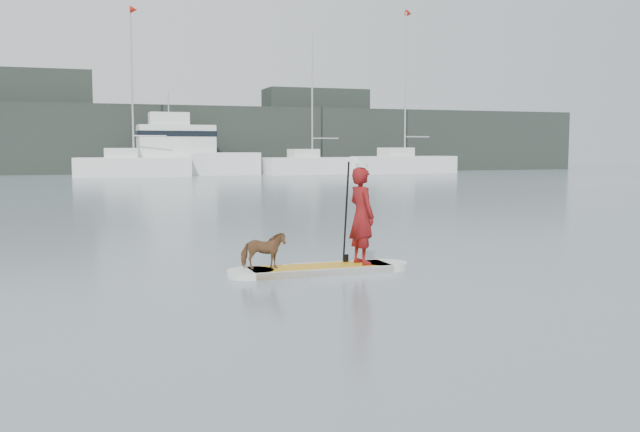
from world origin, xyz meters
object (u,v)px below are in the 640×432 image
object	(u,v)px
paddleboard	(320,269)
sailboat_f	(404,162)
sailboat_d	(133,165)
dog	(263,251)
sailboat_e	(312,164)
motor_yacht_a	(184,152)
paddler	(362,216)

from	to	relation	value
paddleboard	sailboat_f	xyz separation A→B (m)	(23.42, 46.03, 0.90)
sailboat_d	dog	bearing A→B (deg)	-83.78
sailboat_e	motor_yacht_a	world-z (taller)	sailboat_e
sailboat_e	sailboat_d	bearing A→B (deg)	177.60
sailboat_e	paddleboard	bearing A→B (deg)	-112.04
paddleboard	dog	size ratio (longest dim) A/B	4.36
sailboat_e	motor_yacht_a	xyz separation A→B (m)	(-10.58, 1.84, 1.06)
dog	motor_yacht_a	size ratio (longest dim) A/B	0.07
sailboat_d	motor_yacht_a	distance (m)	4.99
dog	sailboat_d	world-z (taller)	sailboat_d
paddler	sailboat_e	world-z (taller)	sailboat_e
paddler	dog	size ratio (longest dim) A/B	2.28
sailboat_d	motor_yacht_a	size ratio (longest dim) A/B	1.16
dog	sailboat_f	size ratio (longest dim) A/B	0.05
paddler	sailboat_d	bearing A→B (deg)	-9.29
paddler	sailboat_d	world-z (taller)	sailboat_d
dog	sailboat_f	distance (m)	52.13
sailboat_f	paddleboard	bearing A→B (deg)	-125.75
motor_yacht_a	dog	bearing A→B (deg)	-96.18
sailboat_f	sailboat_d	bearing A→B (deg)	171.31
sailboat_f	motor_yacht_a	xyz separation A→B (m)	(-19.08, 2.28, 0.95)
paddleboard	sailboat_f	world-z (taller)	sailboat_f
paddleboard	paddler	distance (m)	1.21
paddler	sailboat_f	distance (m)	51.29
sailboat_e	sailboat_f	world-z (taller)	sailboat_f
sailboat_e	sailboat_f	xyz separation A→B (m)	(8.50, -0.44, 0.11)
dog	paddler	bearing A→B (deg)	-78.59
sailboat_d	paddler	bearing A→B (deg)	-81.52
motor_yacht_a	paddleboard	bearing A→B (deg)	-94.98
paddler	motor_yacht_a	world-z (taller)	motor_yacht_a
sailboat_d	sailboat_f	distance (m)	23.39
dog	sailboat_f	world-z (taller)	sailboat_f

